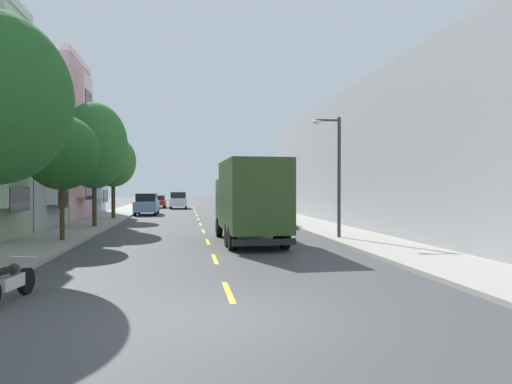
% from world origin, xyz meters
% --- Properties ---
extents(ground_plane, '(160.00, 160.00, 0.00)m').
position_xyz_m(ground_plane, '(0.00, 30.00, 0.00)').
color(ground_plane, '#424244').
extents(sidewalk_left, '(3.20, 120.00, 0.14)m').
position_xyz_m(sidewalk_left, '(-7.10, 28.00, 0.07)').
color(sidewalk_left, '#A39E93').
rests_on(sidewalk_left, ground_plane).
extents(sidewalk_right, '(3.20, 120.00, 0.14)m').
position_xyz_m(sidewalk_right, '(7.10, 28.00, 0.07)').
color(sidewalk_right, '#A39E93').
rests_on(sidewalk_right, ground_plane).
extents(lane_centerline_dashes, '(0.14, 47.20, 0.01)m').
position_xyz_m(lane_centerline_dashes, '(0.00, 24.50, 0.00)').
color(lane_centerline_dashes, yellow).
rests_on(lane_centerline_dashes, ground_plane).
extents(townhouse_fourth_rose, '(11.45, 6.97, 12.12)m').
position_xyz_m(townhouse_fourth_rose, '(-14.02, 26.89, 5.86)').
color(townhouse_fourth_rose, '#CC9E9E').
rests_on(townhouse_fourth_rose, ground_plane).
extents(townhouse_fifth_powder_blue, '(10.68, 6.97, 9.85)m').
position_xyz_m(townhouse_fifth_powder_blue, '(-13.63, 34.07, 4.73)').
color(townhouse_fifth_powder_blue, '#9EB7CC').
rests_on(townhouse_fifth_powder_blue, ground_plane).
extents(apartment_block_opposite, '(10.00, 36.00, 8.49)m').
position_xyz_m(apartment_block_opposite, '(13.70, 20.00, 4.25)').
color(apartment_block_opposite, '#A8A8AD').
rests_on(apartment_block_opposite, ground_plane).
extents(street_tree_second, '(3.23, 3.23, 5.53)m').
position_xyz_m(street_tree_second, '(-6.40, 12.56, 4.01)').
color(street_tree_second, '#47331E').
rests_on(street_tree_second, sidewalk_left).
extents(street_tree_third, '(3.92, 3.92, 7.44)m').
position_xyz_m(street_tree_third, '(-6.40, 19.81, 4.98)').
color(street_tree_third, '#47331E').
rests_on(street_tree_third, sidewalk_left).
extents(street_tree_farthest, '(3.39, 3.39, 6.25)m').
position_xyz_m(street_tree_farthest, '(-6.40, 27.06, 4.44)').
color(street_tree_farthest, '#47331E').
rests_on(street_tree_farthest, sidewalk_left).
extents(street_lamp, '(1.35, 0.28, 5.60)m').
position_xyz_m(street_lamp, '(5.92, 11.70, 3.45)').
color(street_lamp, '#38383D').
rests_on(street_lamp, sidewalk_right).
extents(delivery_box_truck, '(2.58, 7.21, 3.60)m').
position_xyz_m(delivery_box_truck, '(1.81, 11.15, 2.00)').
color(delivery_box_truck, '#2D471E').
rests_on(delivery_box_truck, ground_plane).
extents(parked_hatchback_red, '(1.77, 4.01, 1.50)m').
position_xyz_m(parked_hatchback_red, '(-4.25, 47.56, 0.76)').
color(parked_hatchback_red, '#AD1E1E').
rests_on(parked_hatchback_red, ground_plane).
extents(parked_wagon_teal, '(1.82, 4.70, 1.50)m').
position_xyz_m(parked_wagon_teal, '(4.42, 20.03, 0.80)').
color(parked_wagon_teal, '#195B60').
rests_on(parked_wagon_teal, ground_plane).
extents(parked_suv_orange, '(1.98, 4.81, 1.93)m').
position_xyz_m(parked_suv_orange, '(4.35, 38.30, 0.99)').
color(parked_suv_orange, orange).
rests_on(parked_suv_orange, ground_plane).
extents(parked_sedan_champagne, '(1.93, 4.55, 1.43)m').
position_xyz_m(parked_sedan_champagne, '(4.45, 31.27, 0.75)').
color(parked_sedan_champagne, tan).
rests_on(parked_sedan_champagne, ground_plane).
extents(parked_suv_sky, '(1.98, 4.81, 1.93)m').
position_xyz_m(parked_suv_sky, '(-4.42, 33.28, 0.99)').
color(parked_suv_sky, '#7A9EC6').
rests_on(parked_suv_sky, ground_plane).
extents(moving_white_sedan, '(1.95, 4.80, 1.93)m').
position_xyz_m(moving_white_sedan, '(-1.80, 45.26, 0.99)').
color(moving_white_sedan, silver).
rests_on(moving_white_sedan, ground_plane).
extents(parked_motorcycle, '(0.62, 2.05, 0.90)m').
position_xyz_m(parked_motorcycle, '(-4.75, 1.84, 0.41)').
color(parked_motorcycle, black).
rests_on(parked_motorcycle, ground_plane).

